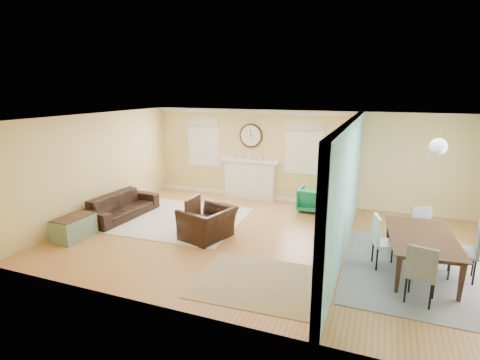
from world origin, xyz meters
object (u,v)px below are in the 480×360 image
(green_chair, at_px, (312,199))
(dining_table, at_px, (422,254))
(eames_chair, at_px, (208,223))
(sofa, at_px, (122,206))
(credenza, at_px, (336,213))

(green_chair, relative_size, dining_table, 0.36)
(green_chair, bearing_deg, eames_chair, 60.00)
(sofa, xyz_separation_m, eames_chair, (2.63, -0.44, 0.04))
(credenza, bearing_deg, sofa, -167.78)
(sofa, xyz_separation_m, dining_table, (6.83, -0.46, 0.04))
(green_chair, height_order, dining_table, dining_table)
(eames_chair, distance_m, dining_table, 4.20)
(sofa, bearing_deg, eames_chair, -96.52)
(sofa, xyz_separation_m, green_chair, (4.38, 2.25, 0.02))
(eames_chair, bearing_deg, credenza, 137.69)
(credenza, bearing_deg, green_chair, 124.27)
(credenza, height_order, dining_table, credenza)
(sofa, height_order, dining_table, dining_table)
(sofa, relative_size, eames_chair, 1.95)
(credenza, distance_m, dining_table, 2.30)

